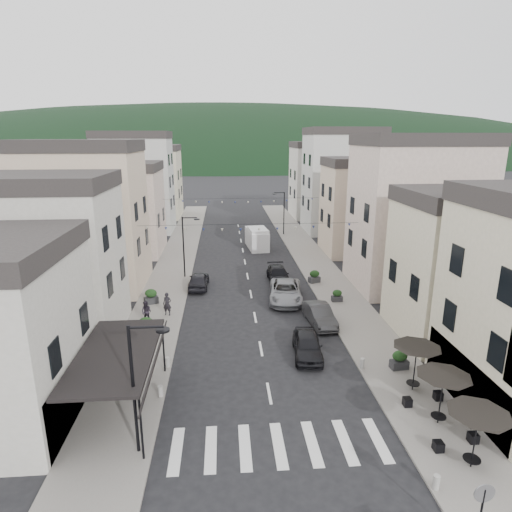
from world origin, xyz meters
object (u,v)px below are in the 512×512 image
(pedestrian_a, at_px, (167,304))
(parked_car_d, at_px, (278,275))
(parked_car_a, at_px, (307,345))
(pedestrian_b, at_px, (146,312))
(parked_car_e, at_px, (199,280))
(parked_car_c, at_px, (286,291))
(parked_car_b, at_px, (320,315))
(delivery_van, at_px, (257,238))

(pedestrian_a, bearing_deg, parked_car_d, 49.75)
(parked_car_a, bearing_deg, pedestrian_b, 157.92)
(parked_car_a, xyz_separation_m, pedestrian_a, (-9.42, 6.84, 0.28))
(parked_car_a, height_order, parked_car_e, parked_car_e)
(parked_car_c, relative_size, parked_car_d, 1.23)
(parked_car_b, relative_size, parked_car_e, 1.01)
(parked_car_b, distance_m, pedestrian_a, 11.45)
(parked_car_b, xyz_separation_m, parked_car_c, (-1.80, 4.85, 0.08))
(delivery_van, bearing_deg, parked_car_d, -91.44)
(parked_car_a, xyz_separation_m, parked_car_e, (-7.40, 13.12, 0.00))
(parked_car_d, distance_m, pedestrian_a, 12.03)
(pedestrian_a, xyz_separation_m, pedestrian_b, (-1.35, -1.21, -0.08))
(parked_car_c, height_order, parked_car_e, parked_car_c)
(parked_car_a, height_order, pedestrian_a, pedestrian_a)
(parked_car_c, bearing_deg, parked_car_b, -62.64)
(parked_car_d, height_order, parked_car_e, parked_car_e)
(parked_car_c, distance_m, parked_car_d, 4.86)
(parked_car_b, relative_size, pedestrian_b, 2.68)
(delivery_van, bearing_deg, parked_car_a, -93.76)
(parked_car_c, distance_m, pedestrian_a, 9.78)
(parked_car_a, relative_size, pedestrian_b, 2.64)
(parked_car_e, bearing_deg, delivery_van, -112.37)
(parked_car_d, xyz_separation_m, pedestrian_b, (-10.78, -8.69, 0.25))
(parked_car_a, distance_m, parked_car_d, 14.31)
(pedestrian_b, bearing_deg, parked_car_c, 39.28)
(parked_car_a, bearing_deg, parked_car_e, 124.92)
(parked_car_e, bearing_deg, parked_car_a, 121.63)
(parked_car_c, relative_size, pedestrian_b, 3.54)
(parked_car_d, relative_size, parked_car_e, 1.08)
(pedestrian_a, height_order, pedestrian_b, pedestrian_a)
(parked_car_a, bearing_deg, delivery_van, 97.57)
(parked_car_b, xyz_separation_m, pedestrian_b, (-12.58, 1.02, 0.21))
(parked_car_b, height_order, parked_car_c, parked_car_c)
(parked_car_c, height_order, parked_car_d, parked_car_c)
(parked_car_b, xyz_separation_m, parked_car_d, (-1.80, 9.71, -0.04))
(parked_car_e, distance_m, delivery_van, 15.42)
(parked_car_a, height_order, parked_car_c, parked_car_c)
(parked_car_c, relative_size, delivery_van, 1.02)
(parked_car_a, distance_m, pedestrian_b, 12.16)
(parked_car_a, relative_size, parked_car_d, 0.92)
(parked_car_b, xyz_separation_m, delivery_van, (-2.79, 22.53, 0.56))
(pedestrian_a, bearing_deg, parked_car_b, 0.06)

